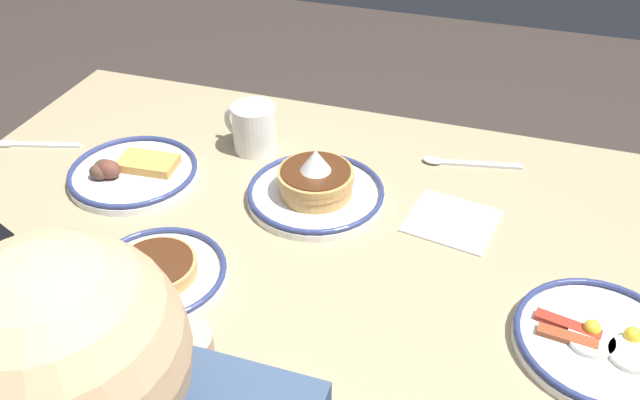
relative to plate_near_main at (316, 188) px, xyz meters
name	(u,v)px	position (x,y,z in m)	size (l,w,h in m)	color
dining_table	(320,254)	(-0.03, 0.06, -0.11)	(1.48, 0.83, 0.74)	tan
plate_near_main	(316,188)	(0.00, 0.00, 0.00)	(0.26, 0.26, 0.11)	white
plate_center_pancakes	(158,273)	(0.17, 0.29, -0.01)	(0.22, 0.22, 0.04)	white
plate_far_companion	(132,172)	(0.37, 0.05, -0.01)	(0.25, 0.25, 0.05)	white
plate_far_side	(601,342)	(-0.50, 0.22, -0.01)	(0.25, 0.25, 0.04)	white
coffee_mug	(253,127)	(0.18, -0.13, 0.03)	(0.12, 0.09, 0.10)	white
paper_napkin	(452,221)	(-0.26, -0.01, -0.02)	(0.15, 0.14, 0.00)	white
fork_near	(38,145)	(0.62, 0.00, -0.02)	(0.18, 0.07, 0.01)	silver
tea_spoon	(458,162)	(-0.24, -0.20, -0.02)	(0.20, 0.06, 0.01)	silver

